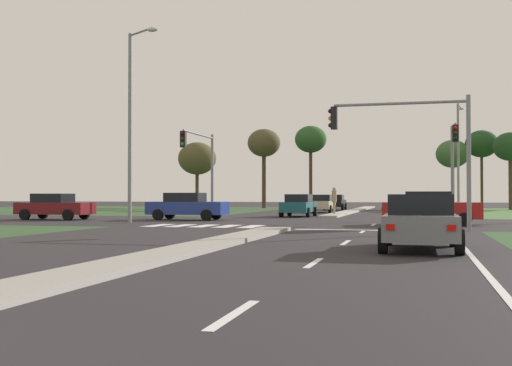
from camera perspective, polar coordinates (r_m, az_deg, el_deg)
name	(u,v)px	position (r m, az deg, el deg)	size (l,w,h in m)	color
ground_plane	(309,222)	(33.96, 4.78, -3.53)	(200.00, 200.00, 0.00)	#282628
grass_verge_far_left	(99,210)	(65.82, -13.89, -2.32)	(35.00, 35.00, 0.01)	#2D4C28
median_island_near	(177,252)	(15.59, -7.04, -6.13)	(1.20, 22.00, 0.14)	gray
median_island_far	(355,210)	(58.74, 8.86, -2.43)	(1.20, 36.00, 0.14)	#ADA89E
lane_dash_near	(234,314)	(7.82, -2.01, -11.65)	(0.14, 2.00, 0.01)	silver
lane_dash_second	(314,263)	(13.63, 5.19, -7.13)	(0.14, 2.00, 0.01)	silver
lane_dash_third	(346,243)	(19.55, 8.02, -5.29)	(0.14, 2.00, 0.01)	silver
lane_dash_fourth	(363,232)	(25.51, 9.52, -4.31)	(0.14, 2.00, 0.01)	silver
lane_dash_fifth	(373,225)	(31.49, 10.45, -3.69)	(0.14, 2.00, 0.01)	silver
edge_line_right	(473,257)	(15.57, 18.79, -6.32)	(0.14, 24.00, 0.01)	silver
stop_bar_near	(372,230)	(26.56, 10.36, -4.18)	(6.40, 0.50, 0.01)	silver
crosswalk_bar_near	(158,225)	(30.76, -8.75, -3.76)	(0.70, 2.80, 0.01)	silver
crosswalk_bar_second	(181,226)	(30.32, -6.75, -3.80)	(0.70, 2.80, 0.01)	silver
crosswalk_bar_third	(204,226)	(29.93, -4.69, -3.84)	(0.70, 2.80, 0.01)	silver
crosswalk_bar_fourth	(227,226)	(29.57, -2.58, -3.88)	(0.70, 2.80, 0.01)	silver
crosswalk_bar_fifth	(251,227)	(29.26, -0.42, -3.91)	(0.70, 2.80, 0.01)	silver
car_maroon_near	(55,206)	(39.41, -17.56, -2.00)	(4.42, 2.05, 1.54)	maroon
car_blue_second	(187,206)	(37.43, -6.19, -2.06)	(4.63, 2.02, 1.58)	navy
car_black_third	(335,202)	(63.17, 7.10, -1.70)	(1.95, 4.30, 1.50)	black
car_grey_fourth	(420,221)	(17.34, 14.49, -3.34)	(2.02, 4.32, 1.46)	slate
car_teal_fifth	(299,205)	(43.11, 3.83, -1.99)	(2.01, 4.33, 1.51)	#19565B
car_beige_sixth	(321,203)	(53.02, 5.86, -1.83)	(2.07, 4.46, 1.49)	#BCAD8E
car_red_seventh	(431,208)	(31.81, 15.35, -2.17)	(4.61, 2.07, 1.62)	#A31919
traffic_signal_far_right	(453,154)	(38.80, 17.23, 2.46)	(0.32, 3.91, 5.61)	gray
traffic_signal_far_left	(202,157)	(40.25, -4.89, 2.32)	(0.32, 5.70, 5.47)	gray
traffic_signal_near_right	(413,137)	(26.96, 13.90, 4.05)	(5.76, 0.32, 5.48)	gray
street_lamp_second	(132,117)	(33.59, -11.03, 5.81)	(2.10, 1.37, 9.83)	gray
street_lamp_third	(459,152)	(55.84, 17.65, 2.70)	(0.74, 2.22, 9.09)	gray
pedestrian_at_median	(334,197)	(45.04, 7.00, -1.28)	(0.34, 0.34, 1.88)	#9E8966
treeline_near	(197,159)	(75.24, -5.28, 2.17)	(4.48, 4.48, 7.67)	#423323
treeline_second	(264,144)	(71.90, 0.71, 3.51)	(3.69, 3.69, 8.91)	#423323
treeline_third	(311,140)	(67.81, 4.91, 3.83)	(3.35, 3.35, 8.79)	#423323
treeline_fourth	(453,154)	(71.44, 17.16, 2.46)	(3.51, 3.51, 7.37)	#423323
treeline_fifth	(482,144)	(72.03, 19.51, 3.28)	(3.41, 3.41, 8.37)	#423323
treeline_sixth	(510,147)	(67.78, 21.78, 2.98)	(3.32, 3.32, 7.66)	#423323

